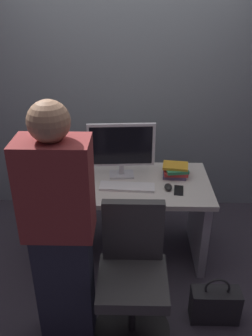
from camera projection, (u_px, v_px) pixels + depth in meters
name	position (u px, v px, depth m)	size (l,w,h in m)	color
ground_plane	(126.00, 251.00, 3.17)	(9.00, 9.00, 0.00)	#3D3842
wall_back	(128.00, 62.00, 3.26)	(6.40, 0.10, 3.00)	gray
desk	(126.00, 205.00, 2.94)	(1.35, 0.71, 0.72)	beige
office_chair	(133.00, 279.00, 2.29)	(0.52, 0.52, 0.94)	black
person_at_desk	(61.00, 233.00, 2.05)	(0.40, 0.24, 1.64)	#262838
monitor	(121.00, 147.00, 2.81)	(0.54, 0.15, 0.46)	silver
keyboard	(127.00, 187.00, 2.75)	(0.43, 0.13, 0.02)	white
mouse	(168.00, 187.00, 2.73)	(0.06, 0.10, 0.03)	black
cup_near_keyboard	(63.00, 180.00, 2.77)	(0.08, 0.08, 0.09)	silver
book_stack	(175.00, 171.00, 2.89)	(0.22, 0.19, 0.11)	#594C72
cell_phone	(179.00, 190.00, 2.71)	(0.07, 0.14, 0.01)	black
handbag	(215.00, 304.00, 2.47)	(0.34, 0.14, 0.38)	#262628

